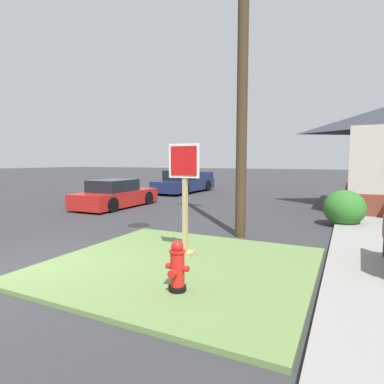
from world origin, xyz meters
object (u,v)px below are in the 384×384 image
at_px(stop_sign, 185,202).
at_px(parked_sedan_red, 116,195).
at_px(manhole_cover, 139,225).
at_px(pickup_truck_navy, 184,183).
at_px(utility_pole, 243,30).
at_px(fire_hydrant, 177,267).

distance_m(stop_sign, parked_sedan_red, 8.34).
height_order(manhole_cover, parked_sedan_red, parked_sedan_red).
relative_size(pickup_truck_navy, utility_pole, 0.52).
relative_size(parked_sedan_red, pickup_truck_navy, 0.79).
relative_size(fire_hydrant, parked_sedan_red, 0.18).
xyz_separation_m(fire_hydrant, pickup_truck_navy, (-7.37, 14.39, 0.16)).
bearing_deg(fire_hydrant, pickup_truck_navy, 117.11).
height_order(pickup_truck_navy, utility_pole, utility_pole).
bearing_deg(utility_pole, parked_sedan_red, 156.40).
height_order(parked_sedan_red, utility_pole, utility_pole).
relative_size(parked_sedan_red, utility_pole, 0.41).
distance_m(pickup_truck_navy, utility_pole, 13.33).
xyz_separation_m(manhole_cover, parked_sedan_red, (-3.34, 2.92, 0.53)).
relative_size(fire_hydrant, manhole_cover, 1.14).
xyz_separation_m(stop_sign, manhole_cover, (-2.97, 2.49, -1.22)).
bearing_deg(manhole_cover, pickup_truck_navy, 109.65).
height_order(stop_sign, pickup_truck_navy, stop_sign).
bearing_deg(utility_pole, pickup_truck_navy, 124.63).
xyz_separation_m(manhole_cover, pickup_truck_navy, (-3.63, 10.18, 0.61)).
height_order(manhole_cover, pickup_truck_navy, pickup_truck_navy).
distance_m(stop_sign, utility_pole, 4.93).
distance_m(fire_hydrant, parked_sedan_red, 10.04).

